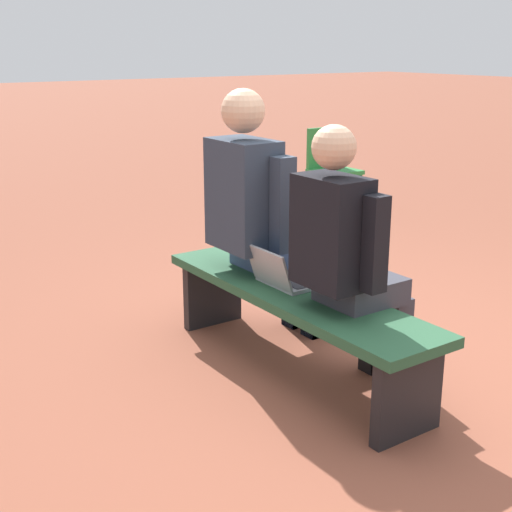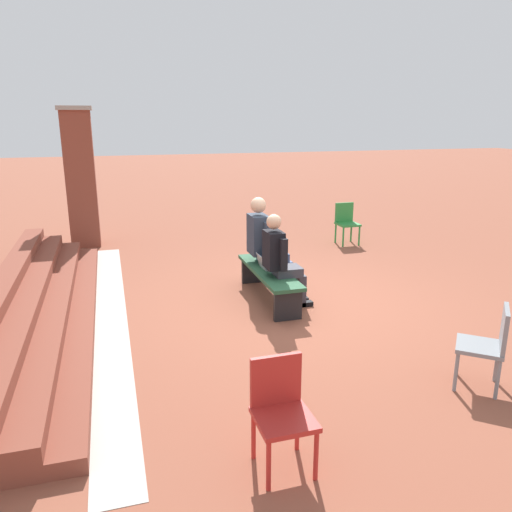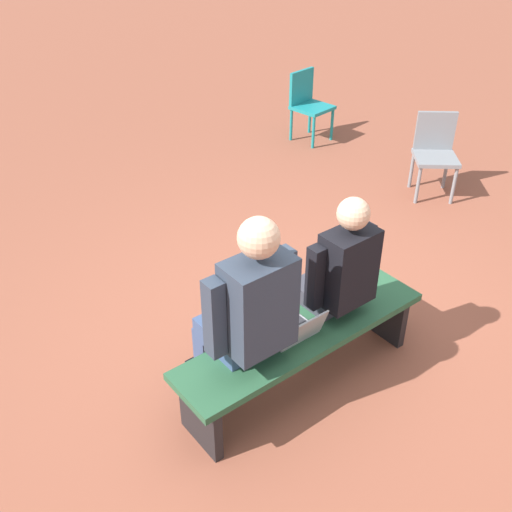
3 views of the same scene
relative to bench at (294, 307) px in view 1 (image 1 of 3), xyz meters
name	(u,v)px [view 1 (image 1 of 3)]	position (x,y,z in m)	size (l,w,h in m)	color
ground_plane	(369,372)	(-0.25, -0.31, -0.35)	(60.00, 60.00, 0.00)	brown
bench	(294,307)	(0.00, 0.00, 0.00)	(1.80, 0.44, 0.45)	#285638
person_student	(347,254)	(-0.32, -0.07, 0.35)	(0.52, 0.66, 1.31)	#383842
person_adult	(261,215)	(0.40, -0.07, 0.40)	(0.59, 0.75, 1.43)	#384C75
laptop	(283,276)	(0.08, 0.01, 0.15)	(0.32, 0.29, 0.21)	#9EA0A5
plastic_chair_near_bench_left	(330,164)	(2.73, -2.56, 0.13)	(0.42, 0.42, 0.84)	#2D893D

